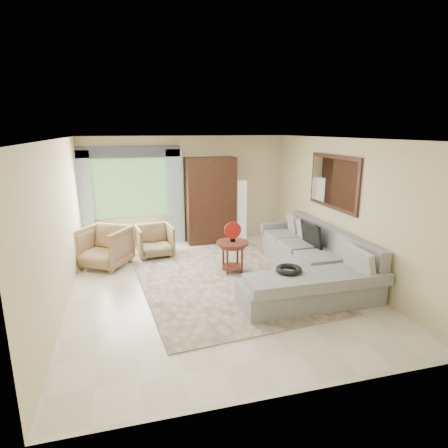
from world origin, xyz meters
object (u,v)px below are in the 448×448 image
object	(u,v)px
armchair_right	(155,241)
armoire	(211,200)
coffee_table	(233,256)
floor_lamp	(241,210)
armchair_left	(104,247)
sectional_sofa	(310,265)
tv_screen	(311,234)
potted_plant	(108,236)

from	to	relation	value
armchair_right	armoire	distance (m)	1.79
coffee_table	floor_lamp	bearing A→B (deg)	68.65
armchair_left	armoire	world-z (taller)	armoire
armoire	sectional_sofa	bearing A→B (deg)	-66.94
sectional_sofa	floor_lamp	distance (m)	3.03
armoire	armchair_left	bearing A→B (deg)	-155.04
armchair_right	armoire	size ratio (longest dim) A/B	0.37
sectional_sofa	floor_lamp	bearing A→B (deg)	98.33
coffee_table	floor_lamp	xyz separation A→B (m)	(0.87, 2.24, 0.42)
tv_screen	armchair_right	size ratio (longest dim) A/B	0.96
armoire	floor_lamp	world-z (taller)	armoire
potted_plant	armoire	size ratio (longest dim) A/B	0.28
tv_screen	armchair_left	size ratio (longest dim) A/B	0.81
potted_plant	armchair_left	bearing A→B (deg)	-91.50
coffee_table	armchair_left	bearing A→B (deg)	157.41
coffee_table	tv_screen	bearing A→B (deg)	-7.14
sectional_sofa	armchair_left	xyz separation A→B (m)	(-3.74, 1.73, 0.13)
armoire	floor_lamp	distance (m)	0.86
armchair_left	potted_plant	size ratio (longest dim) A/B	1.54
armchair_right	armoire	xyz separation A→B (m)	(1.46, 0.76, 0.70)
coffee_table	potted_plant	xyz separation A→B (m)	(-2.40, 2.28, -0.04)
armchair_left	armoire	xyz separation A→B (m)	(2.51, 1.17, 0.63)
sectional_sofa	armchair_left	distance (m)	4.12
armchair_right	floor_lamp	size ratio (longest dim) A/B	0.51
armchair_right	potted_plant	size ratio (longest dim) A/B	1.30
sectional_sofa	armchair_right	distance (m)	3.44
tv_screen	potted_plant	size ratio (longest dim) A/B	1.24
armchair_left	potted_plant	distance (m)	1.28
coffee_table	potted_plant	distance (m)	3.31
armchair_right	armchair_left	bearing A→B (deg)	-166.31
sectional_sofa	tv_screen	distance (m)	0.73
sectional_sofa	coffee_table	world-z (taller)	sectional_sofa
potted_plant	armoire	distance (m)	2.59
coffee_table	floor_lamp	size ratio (longest dim) A/B	0.42
floor_lamp	sectional_sofa	bearing A→B (deg)	-81.67
potted_plant	coffee_table	bearing A→B (deg)	-43.56
tv_screen	armoire	xyz separation A→B (m)	(-1.50, 2.37, 0.33)
sectional_sofa	armchair_left	size ratio (longest dim) A/B	3.78
tv_screen	armoire	distance (m)	2.83
tv_screen	sectional_sofa	bearing A→B (deg)	-117.05
potted_plant	tv_screen	bearing A→B (deg)	-31.95
coffee_table	floor_lamp	world-z (taller)	floor_lamp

